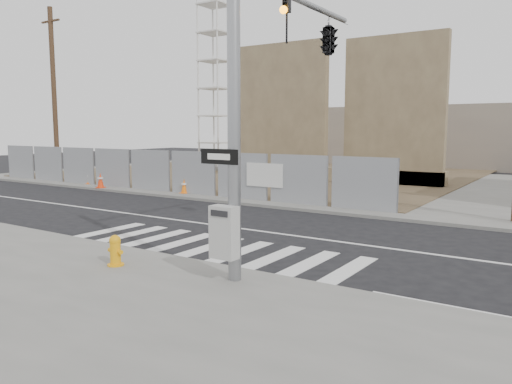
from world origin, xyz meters
The scene contains 13 objects.
ground centered at (0.00, 0.00, 0.00)m, with size 100.00×100.00×0.00m, color black.
sidewalk_far centered at (0.00, 14.00, 0.06)m, with size 50.00×20.00×0.12m, color slate.
signal_pole centered at (2.49, -2.05, 4.78)m, with size 0.96×5.87×7.00m.
chain_link_fence centered at (-10.00, 5.00, 1.12)m, with size 24.60×0.04×2.00m, color gray.
concrete_wall_left centered at (-7.00, 13.08, 3.38)m, with size 6.00×1.30×8.00m.
concrete_wall_right centered at (-0.50, 14.08, 3.38)m, with size 5.50×1.30×8.00m.
crane_tower centered at (-15.00, 17.00, 9.02)m, with size 2.60×2.60×18.15m.
utility_pole_left centered at (-18.00, 5.50, 5.20)m, with size 1.60×0.28×10.00m.
fire_hydrant centered at (-0.35, -5.42, 0.46)m, with size 0.44×0.44×0.70m.
traffic_cone_a centered at (-14.60, 5.11, 0.46)m, with size 0.45×0.45×0.69m.
traffic_cone_b centered at (-12.61, 4.22, 0.50)m, with size 0.53×0.53×0.79m.
traffic_cone_c centered at (-7.53, 4.97, 0.46)m, with size 0.36×0.36×0.69m.
traffic_cone_d centered at (-0.84, 5.37, 0.48)m, with size 0.43×0.43×0.74m.
Camera 1 is at (8.28, -12.77, 3.17)m, focal length 35.00 mm.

